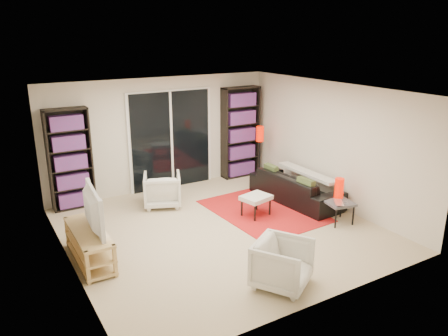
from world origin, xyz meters
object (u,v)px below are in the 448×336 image
(side_table, at_px, (339,204))
(bookshelf_left, at_px, (70,159))
(armchair_front, at_px, (282,264))
(ottoman, at_px, (256,199))
(armchair_back, at_px, (162,190))
(floor_lamp, at_px, (260,140))
(bookshelf_right, at_px, (240,132))
(sofa, at_px, (296,187))
(tv_stand, at_px, (89,245))

(side_table, bearing_deg, bookshelf_left, 141.09)
(armchair_front, height_order, ottoman, armchair_front)
(bookshelf_left, distance_m, armchair_back, 1.84)
(side_table, xyz_separation_m, floor_lamp, (0.13, 2.67, 0.60))
(ottoman, bearing_deg, side_table, -42.26)
(bookshelf_right, relative_size, sofa, 1.05)
(side_table, relative_size, floor_lamp, 0.42)
(sofa, bearing_deg, armchair_front, 132.32)
(bookshelf_right, bearing_deg, bookshelf_left, 180.00)
(bookshelf_left, bearing_deg, tv_stand, -96.92)
(sofa, height_order, side_table, sofa)
(bookshelf_right, bearing_deg, armchair_back, -161.09)
(armchair_back, bearing_deg, ottoman, 156.17)
(armchair_back, distance_m, floor_lamp, 2.63)
(bookshelf_right, distance_m, armchair_front, 4.80)
(armchair_front, bearing_deg, tv_stand, 103.29)
(bookshelf_right, relative_size, floor_lamp, 1.66)
(ottoman, xyz_separation_m, floor_lamp, (1.24, 1.67, 0.61))
(tv_stand, relative_size, side_table, 2.58)
(sofa, height_order, ottoman, sofa)
(side_table, bearing_deg, tv_stand, 168.03)
(side_table, bearing_deg, sofa, 89.81)
(armchair_back, height_order, side_table, armchair_back)
(bookshelf_right, height_order, tv_stand, bookshelf_right)
(bookshelf_right, xyz_separation_m, side_table, (0.07, -3.16, -0.70))
(side_table, bearing_deg, bookshelf_right, 91.27)
(bookshelf_right, height_order, side_table, bookshelf_right)
(armchair_front, distance_m, floor_lamp, 4.45)
(sofa, distance_m, side_table, 1.21)
(floor_lamp, bearing_deg, tv_stand, -157.65)
(sofa, bearing_deg, bookshelf_right, -2.74)
(ottoman, height_order, floor_lamp, floor_lamp)
(ottoman, bearing_deg, bookshelf_left, 142.50)
(sofa, distance_m, armchair_back, 2.67)
(bookshelf_right, xyz_separation_m, sofa, (0.07, -1.96, -0.76))
(bookshelf_right, distance_m, armchair_back, 2.56)
(armchair_back, relative_size, side_table, 1.36)
(bookshelf_left, distance_m, sofa, 4.44)
(floor_lamp, bearing_deg, ottoman, -126.66)
(bookshelf_right, bearing_deg, armchair_front, -115.82)
(armchair_back, xyz_separation_m, side_table, (2.40, -2.37, 0.03))
(armchair_back, bearing_deg, bookshelf_right, -138.40)
(tv_stand, height_order, side_table, tv_stand)
(bookshelf_right, xyz_separation_m, armchair_back, (-2.33, -0.80, -0.72))
(tv_stand, xyz_separation_m, armchair_back, (1.80, 1.48, 0.06))
(ottoman, bearing_deg, floor_lamp, 53.34)
(tv_stand, xyz_separation_m, sofa, (4.20, 0.32, 0.03))
(sofa, relative_size, armchair_front, 2.80)
(bookshelf_left, height_order, tv_stand, bookshelf_left)
(bookshelf_left, distance_m, floor_lamp, 4.09)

